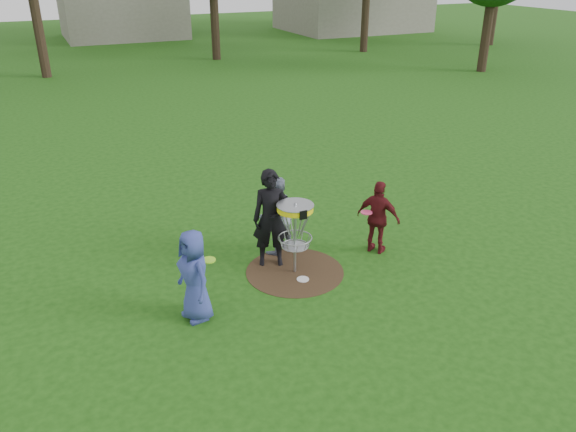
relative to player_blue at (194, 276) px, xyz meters
name	(u,v)px	position (x,y,z in m)	size (l,w,h in m)	color
ground	(295,272)	(2.02, 0.63, -0.76)	(100.00, 100.00, 0.00)	#19470F
dirt_patch	(295,271)	(2.02, 0.63, -0.76)	(1.80, 1.80, 0.01)	#47331E
player_blue	(194,276)	(0.00, 0.00, 0.00)	(0.74, 0.48, 1.52)	#333F8E
player_black	(271,219)	(1.76, 1.09, 0.17)	(0.68, 0.44, 1.86)	black
player_grey	(276,216)	(2.02, 1.48, 0.01)	(0.75, 0.59, 1.55)	gray
player_maroon	(378,218)	(3.81, 0.67, -0.03)	(0.86, 0.36, 1.46)	#5B1419
disc_on_grass	(303,279)	(2.03, 0.31, -0.75)	(0.22, 0.22, 0.02)	silver
disc_golf_basket	(295,222)	(2.02, 0.63, 0.26)	(0.66, 0.67, 1.38)	#9EA0A5
held_discs	(288,223)	(1.93, 0.70, 0.22)	(3.48, 1.34, 0.26)	#9DF41B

